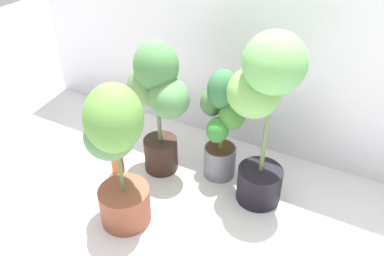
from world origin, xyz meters
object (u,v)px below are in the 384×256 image
(potted_plant_back_center, at_px, (221,124))
(potted_plant_front_left, at_px, (116,148))
(nutrient_bottle, at_px, (117,157))
(potted_plant_back_left, at_px, (158,97))
(potted_plant_back_right, at_px, (264,103))

(potted_plant_back_center, height_order, potted_plant_front_left, potted_plant_front_left)
(potted_plant_back_center, xyz_separation_m, nutrient_bottle, (-0.56, -0.28, -0.25))
(potted_plant_front_left, height_order, nutrient_bottle, potted_plant_front_left)
(potted_plant_back_center, height_order, potted_plant_back_left, potted_plant_back_left)
(potted_plant_back_left, height_order, potted_plant_back_right, potted_plant_back_right)
(potted_plant_back_center, height_order, nutrient_bottle, potted_plant_back_center)
(potted_plant_back_left, distance_m, potted_plant_front_left, 0.45)
(potted_plant_back_center, relative_size, potted_plant_back_left, 0.84)
(potted_plant_back_left, bearing_deg, potted_plant_back_right, 3.19)
(potted_plant_back_right, bearing_deg, potted_plant_front_left, -138.95)
(potted_plant_back_left, xyz_separation_m, potted_plant_front_left, (0.04, -0.45, -0.05))
(potted_plant_front_left, distance_m, nutrient_bottle, 0.52)
(potted_plant_back_left, relative_size, potted_plant_back_right, 0.85)
(potted_plant_front_left, relative_size, nutrient_bottle, 3.23)
(potted_plant_back_right, xyz_separation_m, potted_plant_front_left, (-0.55, -0.48, -0.15))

